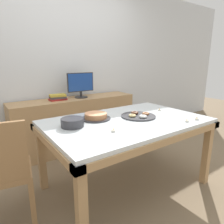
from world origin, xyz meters
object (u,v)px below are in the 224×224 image
at_px(tealight_centre, 197,119).
at_px(pastry_platter, 138,116).
at_px(plate_stack, 72,122).
at_px(tealight_near_cakes, 159,110).
at_px(tealight_left_edge, 73,117).
at_px(tealight_right_edge, 113,131).
at_px(cake_chocolate_round, 96,116).
at_px(computer_monitor, 81,85).
at_px(book_stack, 58,97).
at_px(tealight_near_front, 187,121).
at_px(chair, 2,171).

bearing_deg(tealight_centre, pastry_platter, 133.39).
distance_m(pastry_platter, plate_stack, 0.73).
height_order(pastry_platter, tealight_near_cakes, pastry_platter).
bearing_deg(tealight_left_edge, tealight_right_edge, -80.58).
distance_m(pastry_platter, tealight_right_edge, 0.55).
height_order(cake_chocolate_round, tealight_left_edge, cake_chocolate_round).
bearing_deg(computer_monitor, plate_stack, -119.79).
bearing_deg(computer_monitor, tealight_near_cakes, -67.94).
height_order(book_stack, tealight_centre, book_stack).
relative_size(pastry_platter, tealight_near_front, 9.29).
distance_m(tealight_near_front, tealight_centre, 0.14).
relative_size(chair, computer_monitor, 2.22).
distance_m(cake_chocolate_round, tealight_near_front, 0.92).
bearing_deg(tealight_near_front, cake_chocolate_round, 138.78).
height_order(chair, computer_monitor, computer_monitor).
bearing_deg(computer_monitor, tealight_right_edge, -106.02).
distance_m(book_stack, tealight_centre, 1.86).
height_order(tealight_centre, tealight_near_cakes, same).
bearing_deg(tealight_near_front, tealight_centre, -7.00).
bearing_deg(tealight_near_cakes, tealight_centre, -88.12).
relative_size(plate_stack, tealight_left_edge, 5.25).
xyz_separation_m(tealight_near_cakes, tealight_right_edge, (-0.89, -0.29, 0.00)).
relative_size(book_stack, tealight_left_edge, 6.02).
bearing_deg(tealight_left_edge, tealight_near_front, -42.13).
relative_size(cake_chocolate_round, tealight_near_front, 7.66).
relative_size(chair, tealight_near_cakes, 23.50).
relative_size(cake_chocolate_round, tealight_right_edge, 7.66).
bearing_deg(plate_stack, tealight_near_front, -27.14).
bearing_deg(cake_chocolate_round, tealight_left_edge, 134.50).
bearing_deg(tealight_near_cakes, pastry_platter, -171.77).
xyz_separation_m(cake_chocolate_round, pastry_platter, (0.42, -0.19, -0.02)).
height_order(tealight_near_cakes, tealight_right_edge, same).
bearing_deg(plate_stack, pastry_platter, -7.36).
height_order(cake_chocolate_round, tealight_near_cakes, cake_chocolate_round).
distance_m(cake_chocolate_round, pastry_platter, 0.46).
distance_m(book_stack, tealight_near_front, 1.79).
distance_m(pastry_platter, tealight_near_cakes, 0.40).
height_order(tealight_left_edge, tealight_right_edge, same).
height_order(chair, cake_chocolate_round, chair).
distance_m(book_stack, tealight_left_edge, 0.87).
bearing_deg(chair, computer_monitor, 42.74).
bearing_deg(tealight_left_edge, tealight_near_cakes, -17.33).
distance_m(plate_stack, tealight_right_edge, 0.40).
relative_size(tealight_near_front, tealight_right_edge, 1.00).
xyz_separation_m(computer_monitor, pastry_platter, (0.08, -1.22, -0.22)).
relative_size(pastry_platter, tealight_centre, 9.29).
relative_size(chair, plate_stack, 4.48).
xyz_separation_m(cake_chocolate_round, tealight_near_cakes, (0.81, -0.13, -0.02)).
bearing_deg(computer_monitor, tealight_near_front, -78.04).
distance_m(cake_chocolate_round, tealight_centre, 1.04).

